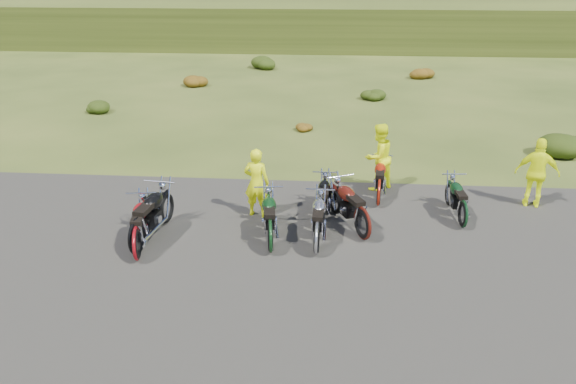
# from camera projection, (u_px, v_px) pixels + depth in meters

# --- Properties ---
(ground) EXTENTS (300.00, 300.00, 0.00)m
(ground) POSITION_uv_depth(u_px,v_px,m) (296.00, 248.00, 12.38)
(ground) COLOR #314115
(ground) RESTS_ON ground
(gravel_pad) EXTENTS (20.00, 12.00, 0.04)m
(gravel_pad) POSITION_uv_depth(u_px,v_px,m) (290.00, 298.00, 10.54)
(gravel_pad) COLOR black
(gravel_pad) RESTS_ON ground
(hill_slope) EXTENTS (300.00, 45.97, 9.37)m
(hill_slope) POSITION_uv_depth(u_px,v_px,m) (328.00, 22.00, 58.45)
(hill_slope) COLOR #323E14
(hill_slope) RESTS_ON ground
(shrub_1) EXTENTS (1.03, 1.03, 0.61)m
(shrub_1) POSITION_uv_depth(u_px,v_px,m) (96.00, 105.00, 23.35)
(shrub_1) COLOR #21350D
(shrub_1) RESTS_ON ground
(shrub_2) EXTENTS (1.30, 1.30, 0.77)m
(shrub_2) POSITION_uv_depth(u_px,v_px,m) (194.00, 79.00, 27.99)
(shrub_2) COLOR #6D350D
(shrub_2) RESTS_ON ground
(shrub_3) EXTENTS (1.56, 1.56, 0.92)m
(shrub_3) POSITION_uv_depth(u_px,v_px,m) (265.00, 61.00, 32.63)
(shrub_3) COLOR #21350D
(shrub_3) RESTS_ON ground
(shrub_4) EXTENTS (0.77, 0.77, 0.45)m
(shrub_4) POSITION_uv_depth(u_px,v_px,m) (302.00, 125.00, 20.80)
(shrub_4) COLOR #6D350D
(shrub_4) RESTS_ON ground
(shrub_5) EXTENTS (1.03, 1.03, 0.61)m
(shrub_5) POSITION_uv_depth(u_px,v_px,m) (372.00, 93.00, 25.44)
(shrub_5) COLOR #21350D
(shrub_5) RESTS_ON ground
(shrub_6) EXTENTS (1.30, 1.30, 0.77)m
(shrub_6) POSITION_uv_depth(u_px,v_px,m) (421.00, 71.00, 30.09)
(shrub_6) COLOR #6D350D
(shrub_6) RESTS_ON ground
(shrub_7) EXTENTS (1.56, 1.56, 0.92)m
(shrub_7) POSITION_uv_depth(u_px,v_px,m) (567.00, 141.00, 18.14)
(shrub_7) COLOR #21350D
(shrub_7) RESTS_ON ground
(motorcycle_0) EXTENTS (1.05, 2.38, 1.20)m
(motorcycle_0) POSITION_uv_depth(u_px,v_px,m) (140.00, 254.00, 12.12)
(motorcycle_0) COLOR black
(motorcycle_0) RESTS_ON ground
(motorcycle_1) EXTENTS (1.05, 2.14, 1.07)m
(motorcycle_1) POSITION_uv_depth(u_px,v_px,m) (139.00, 260.00, 11.87)
(motorcycle_1) COLOR maroon
(motorcycle_1) RESTS_ON ground
(motorcycle_2) EXTENTS (0.97, 2.14, 1.08)m
(motorcycle_2) POSITION_uv_depth(u_px,v_px,m) (271.00, 252.00, 12.18)
(motorcycle_2) COLOR black
(motorcycle_2) RESTS_ON ground
(motorcycle_3) EXTENTS (0.73, 2.05, 1.06)m
(motorcycle_3) POSITION_uv_depth(u_px,v_px,m) (316.00, 254.00, 12.11)
(motorcycle_3) COLOR #A3A4A8
(motorcycle_3) RESTS_ON ground
(motorcycle_4) EXTENTS (1.58, 2.25, 1.13)m
(motorcycle_4) POSITION_uv_depth(u_px,v_px,m) (362.00, 240.00, 12.74)
(motorcycle_4) COLOR #47120B
(motorcycle_4) RESTS_ON ground
(motorcycle_5) EXTENTS (0.65, 1.90, 0.99)m
(motorcycle_5) POSITION_uv_depth(u_px,v_px,m) (323.00, 226.00, 13.39)
(motorcycle_5) COLOR black
(motorcycle_5) RESTS_ON ground
(motorcycle_6) EXTENTS (0.83, 2.00, 1.02)m
(motorcycle_6) POSITION_uv_depth(u_px,v_px,m) (378.00, 206.00, 14.50)
(motorcycle_6) COLOR maroon
(motorcycle_6) RESTS_ON ground
(motorcycle_7) EXTENTS (0.75, 1.90, 0.98)m
(motorcycle_7) POSITION_uv_depth(u_px,v_px,m) (461.00, 228.00, 13.31)
(motorcycle_7) COLOR black
(motorcycle_7) RESTS_ON ground
(person_middle) EXTENTS (0.69, 0.51, 1.72)m
(person_middle) POSITION_uv_depth(u_px,v_px,m) (257.00, 184.00, 13.59)
(person_middle) COLOR #DFEC0C
(person_middle) RESTS_ON ground
(person_right_a) EXTENTS (1.13, 1.11, 1.84)m
(person_right_a) POSITION_uv_depth(u_px,v_px,m) (378.00, 158.00, 15.20)
(person_right_a) COLOR #DFEC0C
(person_right_a) RESTS_ON ground
(person_right_b) EXTENTS (1.13, 0.69, 1.80)m
(person_right_b) POSITION_uv_depth(u_px,v_px,m) (537.00, 174.00, 14.11)
(person_right_b) COLOR #DFEC0C
(person_right_b) RESTS_ON ground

